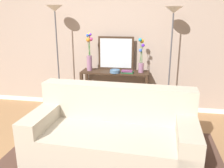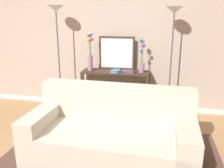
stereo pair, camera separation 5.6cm
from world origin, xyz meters
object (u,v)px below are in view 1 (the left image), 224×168
at_px(couch, 112,135).
at_px(fruit_bowl, 115,71).
at_px(floor_lamp_right, 172,33).
at_px(wall_mirror, 116,53).
at_px(vase_short_flowers, 141,58).
at_px(vase_tall_flowers, 89,54).
at_px(book_stack, 127,72).
at_px(console_table, 115,84).
at_px(floor_lamp_left, 56,30).
at_px(book_row_under_console, 101,108).

xyz_separation_m(couch, fruit_bowl, (-0.20, 1.34, 0.50)).
distance_m(floor_lamp_right, wall_mirror, 1.06).
xyz_separation_m(wall_mirror, vase_short_flowers, (0.47, -0.16, -0.04)).
bearing_deg(wall_mirror, vase_short_flowers, -18.59).
bearing_deg(floor_lamp_right, vase_tall_flowers, 177.01).
bearing_deg(book_stack, console_table, 157.40).
relative_size(couch, fruit_bowl, 11.55).
relative_size(fruit_bowl, book_stack, 0.82).
distance_m(floor_lamp_left, wall_mirror, 1.13).
bearing_deg(couch, console_table, 98.64).
xyz_separation_m(floor_lamp_right, vase_short_flowers, (-0.48, 0.10, -0.43)).
xyz_separation_m(console_table, floor_lamp_right, (0.94, -0.10, 0.93)).
distance_m(floor_lamp_left, vase_short_flowers, 1.56).
distance_m(vase_short_flowers, book_stack, 0.34).
relative_size(console_table, book_row_under_console, 2.78).
xyz_separation_m(couch, book_stack, (0.01, 1.36, 0.49)).
bearing_deg(floor_lamp_left, couch, -47.56).
bearing_deg(vase_tall_flowers, book_stack, -6.15).
distance_m(console_table, book_row_under_console, 0.55).
height_order(couch, wall_mirror, wall_mirror).
height_order(console_table, book_stack, book_stack).
relative_size(floor_lamp_right, book_stack, 8.82).
distance_m(couch, floor_lamp_left, 2.20).
xyz_separation_m(couch, console_table, (-0.22, 1.46, 0.23)).
bearing_deg(floor_lamp_left, book_stack, -0.05).
distance_m(couch, book_stack, 1.45).
height_order(vase_short_flowers, fruit_bowl, vase_short_flowers).
bearing_deg(couch, floor_lamp_left, 132.44).
distance_m(wall_mirror, fruit_bowl, 0.39).
height_order(floor_lamp_right, vase_short_flowers, floor_lamp_right).
height_order(vase_short_flowers, book_row_under_console, vase_short_flowers).
relative_size(floor_lamp_left, vase_tall_flowers, 2.84).
relative_size(console_table, book_stack, 5.64).
distance_m(floor_lamp_left, book_row_under_console, 1.63).
xyz_separation_m(floor_lamp_left, vase_short_flowers, (1.48, 0.10, -0.46)).
distance_m(console_table, vase_short_flowers, 0.68).
height_order(floor_lamp_left, vase_tall_flowers, floor_lamp_left).
relative_size(floor_lamp_right, fruit_bowl, 10.72).
distance_m(console_table, floor_lamp_left, 1.41).
distance_m(vase_tall_flowers, book_row_under_console, 1.04).
xyz_separation_m(console_table, floor_lamp_left, (-1.03, -0.10, 0.96)).
height_order(console_table, vase_short_flowers, vase_short_flowers).
relative_size(couch, book_row_under_console, 4.68).
bearing_deg(floor_lamp_left, vase_short_flowers, 3.68).
xyz_separation_m(couch, wall_mirror, (-0.23, 1.62, 0.77)).
relative_size(vase_short_flowers, book_stack, 2.80).
distance_m(floor_lamp_left, book_stack, 1.44).
bearing_deg(book_stack, vase_tall_flowers, 173.85).
bearing_deg(fruit_bowl, book_stack, 6.36).
bearing_deg(book_stack, wall_mirror, 133.60).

